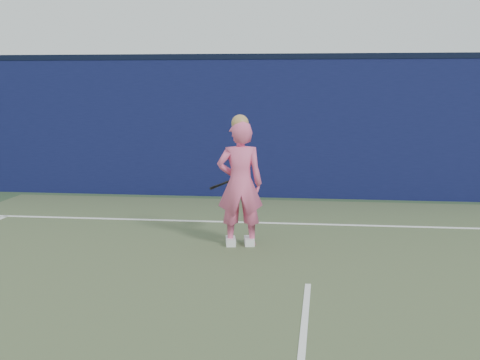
# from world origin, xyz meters

# --- Properties ---
(ground) EXTENTS (80.00, 80.00, 0.00)m
(ground) POSITION_xyz_m (0.00, 0.00, 0.00)
(ground) COLOR #2E4429
(ground) RESTS_ON ground
(backstop_wall) EXTENTS (24.00, 0.40, 2.50)m
(backstop_wall) POSITION_xyz_m (0.00, 6.50, 1.25)
(backstop_wall) COLOR #0D123C
(backstop_wall) RESTS_ON ground
(wall_cap) EXTENTS (24.00, 0.42, 0.10)m
(wall_cap) POSITION_xyz_m (0.00, 6.50, 2.55)
(wall_cap) COLOR black
(wall_cap) RESTS_ON backstop_wall
(player) EXTENTS (0.65, 0.48, 1.68)m
(player) POSITION_xyz_m (-0.92, 2.63, 0.81)
(player) COLOR #F15E8E
(player) RESTS_ON ground
(racket) EXTENTS (0.50, 0.37, 0.31)m
(racket) POSITION_xyz_m (-1.02, 3.12, 0.80)
(racket) COLOR black
(racket) RESTS_ON ground
(court_lines) EXTENTS (11.00, 12.04, 0.01)m
(court_lines) POSITION_xyz_m (0.00, -0.33, 0.01)
(court_lines) COLOR white
(court_lines) RESTS_ON court_surface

